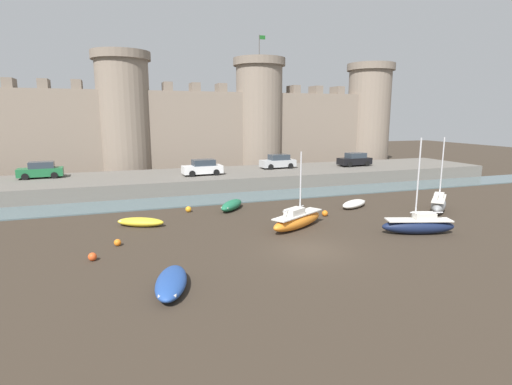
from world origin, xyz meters
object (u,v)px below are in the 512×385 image
(sailboat_near_channel_left, at_px, (297,220))
(sailboat_foreground_left, at_px, (419,225))
(mooring_buoy_mid_mud, at_px, (188,209))
(rowboat_midflat_right, at_px, (354,204))
(rowboat_foreground_right, at_px, (171,282))
(car_quay_centre_west, at_px, (278,162))
(sailboat_midflat_left, at_px, (439,204))
(mooring_buoy_off_centre, at_px, (92,257))
(rowboat_midflat_centre, at_px, (232,205))
(car_quay_east, at_px, (41,170))
(mooring_buoy_near_channel, at_px, (325,213))
(rowboat_foreground_centre, at_px, (141,222))
(mooring_buoy_near_shore, at_px, (118,243))
(car_quay_west, at_px, (355,160))
(car_quay_centre_east, at_px, (203,168))

(sailboat_near_channel_left, xyz_separation_m, sailboat_foreground_left, (6.87, -3.77, -0.01))
(sailboat_near_channel_left, height_order, mooring_buoy_mid_mud, sailboat_near_channel_left)
(rowboat_midflat_right, bearing_deg, rowboat_foreground_right, -145.77)
(mooring_buoy_mid_mud, distance_m, car_quay_centre_west, 17.85)
(rowboat_midflat_right, distance_m, car_quay_centre_west, 15.37)
(mooring_buoy_mid_mud, bearing_deg, sailboat_foreground_left, -39.44)
(sailboat_midflat_left, bearing_deg, mooring_buoy_off_centre, -174.05)
(car_quay_centre_west, bearing_deg, mooring_buoy_off_centre, -132.09)
(rowboat_midflat_centre, height_order, mooring_buoy_mid_mud, rowboat_midflat_centre)
(sailboat_midflat_left, bearing_deg, car_quay_east, 147.77)
(rowboat_midflat_centre, bearing_deg, mooring_buoy_near_channel, -35.27)
(rowboat_midflat_centre, bearing_deg, mooring_buoy_mid_mud, 174.03)
(rowboat_midflat_centre, height_order, car_quay_centre_west, car_quay_centre_west)
(mooring_buoy_near_channel, distance_m, mooring_buoy_mid_mud, 10.72)
(rowboat_foreground_centre, relative_size, mooring_buoy_near_shore, 8.33)
(car_quay_west, height_order, car_quay_centre_west, same)
(mooring_buoy_off_centre, relative_size, car_quay_east, 0.11)
(sailboat_midflat_left, relative_size, mooring_buoy_near_channel, 12.93)
(car_quay_centre_west, bearing_deg, car_quay_west, -6.35)
(rowboat_foreground_centre, bearing_deg, sailboat_near_channel_left, -21.75)
(sailboat_midflat_left, distance_m, car_quay_centre_west, 19.83)
(rowboat_foreground_right, relative_size, car_quay_west, 0.93)
(car_quay_centre_east, bearing_deg, mooring_buoy_off_centre, -117.47)
(sailboat_midflat_left, distance_m, car_quay_east, 36.90)
(mooring_buoy_near_shore, height_order, car_quay_west, car_quay_west)
(mooring_buoy_off_centre, distance_m, car_quay_centre_east, 21.54)
(rowboat_midflat_centre, height_order, mooring_buoy_off_centre, rowboat_midflat_centre)
(mooring_buoy_near_channel, distance_m, car_quay_centre_east, 16.09)
(rowboat_midflat_centre, height_order, rowboat_midflat_right, rowboat_midflat_centre)
(car_quay_centre_west, bearing_deg, mooring_buoy_near_channel, -100.32)
(sailboat_foreground_left, height_order, mooring_buoy_mid_mud, sailboat_foreground_left)
(car_quay_centre_west, relative_size, car_quay_centre_east, 1.00)
(mooring_buoy_near_shore, bearing_deg, sailboat_near_channel_left, -0.26)
(rowboat_midflat_centre, bearing_deg, sailboat_midflat_left, -21.64)
(mooring_buoy_near_shore, xyz_separation_m, mooring_buoy_near_channel, (15.00, 2.25, 0.02))
(mooring_buoy_near_channel, bearing_deg, sailboat_midflat_left, -10.70)
(mooring_buoy_near_shore, bearing_deg, sailboat_midflat_left, 1.20)
(mooring_buoy_off_centre, bearing_deg, sailboat_near_channel_left, 9.23)
(mooring_buoy_near_shore, distance_m, mooring_buoy_near_channel, 15.17)
(car_quay_east, bearing_deg, car_quay_centre_east, -11.89)
(rowboat_foreground_right, relative_size, rowboat_midflat_centre, 1.19)
(sailboat_foreground_left, relative_size, mooring_buoy_off_centre, 13.84)
(rowboat_foreground_centre, distance_m, car_quay_centre_west, 22.67)
(sailboat_foreground_left, relative_size, sailboat_midflat_left, 1.05)
(sailboat_foreground_left, height_order, car_quay_centre_east, sailboat_foreground_left)
(mooring_buoy_mid_mud, distance_m, car_quay_east, 18.19)
(mooring_buoy_off_centre, xyz_separation_m, mooring_buoy_mid_mud, (6.65, 9.11, 0.01))
(rowboat_foreground_centre, bearing_deg, rowboat_midflat_right, 0.37)
(rowboat_midflat_centre, bearing_deg, car_quay_east, 139.39)
(mooring_buoy_near_shore, xyz_separation_m, mooring_buoy_off_centre, (-1.27, -2.15, 0.02))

